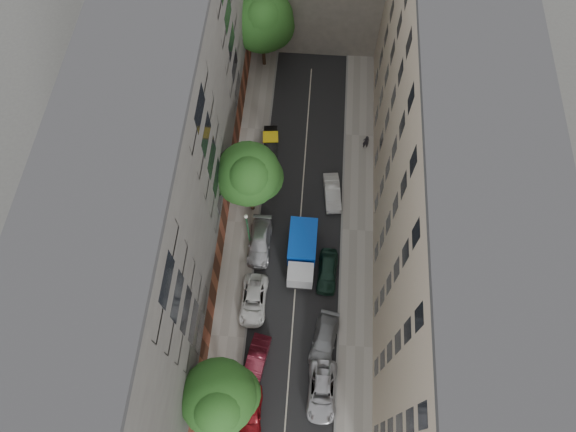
# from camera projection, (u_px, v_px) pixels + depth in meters

# --- Properties ---
(ground) EXTENTS (120.00, 120.00, 0.00)m
(ground) POSITION_uv_depth(u_px,v_px,m) (300.00, 227.00, 49.19)
(ground) COLOR #4C4C49
(ground) RESTS_ON ground
(road_surface) EXTENTS (8.00, 44.00, 0.02)m
(road_surface) POSITION_uv_depth(u_px,v_px,m) (300.00, 227.00, 49.18)
(road_surface) COLOR black
(road_surface) RESTS_ON ground
(sidewalk_left) EXTENTS (3.00, 44.00, 0.15)m
(sidewalk_left) POSITION_uv_depth(u_px,v_px,m) (243.00, 223.00, 49.31)
(sidewalk_left) COLOR gray
(sidewalk_left) RESTS_ON ground
(sidewalk_right) EXTENTS (3.00, 44.00, 0.15)m
(sidewalk_right) POSITION_uv_depth(u_px,v_px,m) (357.00, 231.00, 48.93)
(sidewalk_right) COLOR gray
(sidewalk_right) RESTS_ON ground
(building_left) EXTENTS (8.00, 44.00, 20.00)m
(building_left) POSITION_uv_depth(u_px,v_px,m) (164.00, 164.00, 40.60)
(building_left) COLOR #514E4C
(building_left) RESTS_ON ground
(building_right) EXTENTS (8.00, 44.00, 20.00)m
(building_right) POSITION_uv_depth(u_px,v_px,m) (443.00, 182.00, 39.85)
(building_right) COLOR tan
(building_right) RESTS_ON ground
(tarp_truck) EXTENTS (2.52, 6.11, 2.82)m
(tarp_truck) POSITION_uv_depth(u_px,v_px,m) (302.00, 252.00, 46.35)
(tarp_truck) COLOR black
(tarp_truck) RESTS_ON ground
(car_left_0) EXTENTS (1.90, 4.32, 1.45)m
(car_left_0) POSITION_uv_depth(u_px,v_px,m) (251.00, 412.00, 41.11)
(car_left_0) COLOR maroon
(car_left_0) RESTS_ON ground
(car_left_1) EXTENTS (2.23, 4.53, 1.43)m
(car_left_1) POSITION_uv_depth(u_px,v_px,m) (256.00, 360.00, 42.93)
(car_left_1) COLOR #4A0E18
(car_left_1) RESTS_ON ground
(car_left_2) EXTENTS (2.29, 4.90, 1.36)m
(car_left_2) POSITION_uv_depth(u_px,v_px,m) (253.00, 300.00, 45.25)
(car_left_2) COLOR silver
(car_left_2) RESTS_ON ground
(car_left_3) EXTENTS (2.12, 5.09, 1.47)m
(car_left_3) POSITION_uv_depth(u_px,v_px,m) (260.00, 242.00, 47.68)
(car_left_3) COLOR #B8B8BD
(car_left_3) RESTS_ON ground
(car_left_4) EXTENTS (2.35, 4.51, 1.46)m
(car_left_4) POSITION_uv_depth(u_px,v_px,m) (268.00, 172.00, 51.04)
(car_left_4) COLOR black
(car_left_4) RESTS_ON ground
(car_left_5) EXTENTS (1.79, 4.12, 1.32)m
(car_left_5) POSITION_uv_depth(u_px,v_px,m) (271.00, 143.00, 52.70)
(car_left_5) COLOR black
(car_left_5) RESTS_ON ground
(car_right_0) EXTENTS (2.40, 5.12, 1.42)m
(car_right_0) POSITION_uv_depth(u_px,v_px,m) (322.00, 391.00, 41.82)
(car_right_0) COLOR #B0AFB4
(car_right_0) RESTS_ON ground
(car_right_1) EXTENTS (2.77, 5.10, 1.40)m
(car_right_1) POSITION_uv_depth(u_px,v_px,m) (324.00, 340.00, 43.68)
(car_right_1) COLOR slate
(car_right_1) RESTS_ON ground
(car_right_2) EXTENTS (1.95, 4.45, 1.49)m
(car_right_2) POSITION_uv_depth(u_px,v_px,m) (327.00, 271.00, 46.39)
(car_right_2) COLOR black
(car_right_2) RESTS_ON ground
(car_right_3) EXTENTS (2.00, 4.38, 1.39)m
(car_right_3) POSITION_uv_depth(u_px,v_px,m) (332.00, 193.00, 50.06)
(car_right_3) COLOR silver
(car_right_3) RESTS_ON ground
(tree_near) EXTENTS (5.71, 5.50, 9.10)m
(tree_near) POSITION_uv_depth(u_px,v_px,m) (220.00, 399.00, 36.38)
(tree_near) COLOR #382619
(tree_near) RESTS_ON sidewalk_left
(tree_mid) EXTENTS (5.88, 5.70, 9.45)m
(tree_mid) POSITION_uv_depth(u_px,v_px,m) (249.00, 176.00, 44.25)
(tree_mid) COLOR #382619
(tree_mid) RESTS_ON sidewalk_left
(tree_far) EXTENTS (6.68, 6.60, 9.60)m
(tree_far) POSITION_uv_depth(u_px,v_px,m) (263.00, 22.00, 52.54)
(tree_far) COLOR #382619
(tree_far) RESTS_ON sidewalk_left
(lamp_post) EXTENTS (0.36, 0.36, 5.79)m
(lamp_post) POSITION_uv_depth(u_px,v_px,m) (247.00, 226.00, 45.04)
(lamp_post) COLOR #18552C
(lamp_post) RESTS_ON sidewalk_left
(pedestrian) EXTENTS (0.71, 0.52, 1.81)m
(pedestrian) POSITION_uv_depth(u_px,v_px,m) (366.00, 142.00, 52.28)
(pedestrian) COLOR black
(pedestrian) RESTS_ON sidewalk_right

